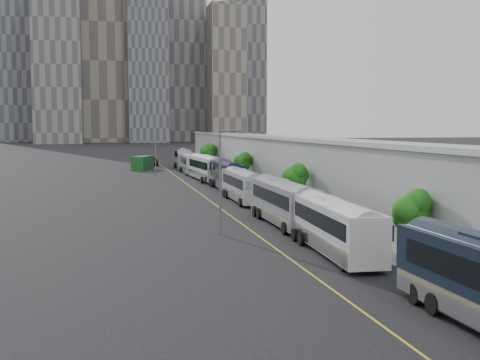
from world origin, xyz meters
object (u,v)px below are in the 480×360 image
object	(u,v)px
bus_4	(243,188)
street_lamp_near	(223,173)
bus_5	(227,177)
shipping_container	(143,163)
bus_8	(184,161)
suv	(151,161)
bus_3	(283,206)
bus_2	(335,231)
street_lamp_far	(156,145)
bus_7	(190,165)
bus_6	(206,170)

from	to	relation	value
bus_4	street_lamp_near	size ratio (longest dim) A/B	1.49
bus_5	shipping_container	world-z (taller)	bus_5
bus_8	shipping_container	world-z (taller)	bus_8
suv	bus_3	bearing A→B (deg)	-82.80
bus_2	street_lamp_near	xyz separation A→B (m)	(-5.87, 8.84, 3.25)
bus_8	suv	bearing A→B (deg)	119.23
shipping_container	street_lamp_near	bearing A→B (deg)	-65.84
bus_5	street_lamp_far	world-z (taller)	street_lamp_far
bus_3	bus_7	xyz separation A→B (m)	(-0.33, 57.44, -0.10)
bus_2	bus_6	size ratio (longest dim) A/B	0.93
bus_4	bus_6	xyz separation A→B (m)	(0.13, 26.80, 0.16)
bus_7	bus_8	xyz separation A→B (m)	(0.38, 11.03, 0.13)
bus_7	shipping_container	distance (m)	13.31
bus_3	street_lamp_near	world-z (taller)	street_lamp_near
bus_2	shipping_container	xyz separation A→B (m)	(-7.95, 80.57, -0.23)
bus_4	bus_7	bearing A→B (deg)	90.61
bus_5	bus_8	size ratio (longest dim) A/B	1.00
bus_2	bus_4	world-z (taller)	bus_2
bus_6	bus_7	bearing A→B (deg)	87.98
bus_5	suv	bearing A→B (deg)	99.76
bus_5	bus_6	distance (m)	14.03
bus_4	shipping_container	size ratio (longest dim) A/B	1.87
shipping_container	street_lamp_far	bearing A→B (deg)	-61.29
bus_3	bus_7	bearing A→B (deg)	90.53
bus_6	suv	world-z (taller)	bus_6
street_lamp_near	shipping_container	world-z (taller)	street_lamp_near
bus_6	suv	distance (m)	38.54
bus_7	shipping_container	xyz separation A→B (m)	(-7.76, 10.82, -0.20)
street_lamp_near	bus_5	bearing A→B (deg)	78.23
street_lamp_near	shipping_container	xyz separation A→B (m)	(-2.08, 71.73, -3.48)
bus_6	bus_7	size ratio (longest dim) A/B	1.10
bus_8	suv	size ratio (longest dim) A/B	2.16
bus_3	street_lamp_near	distance (m)	7.63
bus_2	street_lamp_far	world-z (taller)	street_lamp_far
bus_4	suv	xyz separation A→B (m)	(-5.56, 64.91, -0.64)
bus_6	bus_8	xyz separation A→B (m)	(-0.14, 25.46, -0.02)
bus_5	shipping_container	bearing A→B (deg)	105.60
bus_7	bus_2	bearing A→B (deg)	-88.13
bus_6	bus_4	bearing A→B (deg)	-94.38
street_lamp_far	bus_5	bearing A→B (deg)	-73.68
bus_3	bus_2	bearing A→B (deg)	-90.42
bus_6	street_lamp_far	size ratio (longest dim) A/B	1.50
bus_2	bus_6	bearing A→B (deg)	92.39
bus_2	shipping_container	bearing A→B (deg)	98.37
bus_4	shipping_container	xyz separation A→B (m)	(-8.15, 52.04, -0.19)
bus_2	bus_5	xyz separation A→B (m)	(0.89, 41.31, 0.11)
bus_5	bus_7	xyz separation A→B (m)	(-1.09, 28.45, -0.14)
bus_2	bus_4	xyz separation A→B (m)	(0.19, 28.53, -0.04)
bus_5	bus_6	xyz separation A→B (m)	(-0.57, 14.02, 0.01)
street_lamp_far	bus_2	bearing A→B (deg)	-84.49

